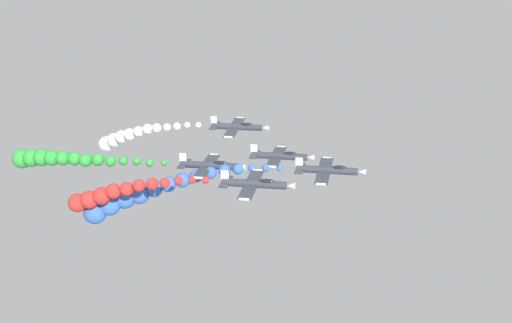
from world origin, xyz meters
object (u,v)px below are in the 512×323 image
object	(u,v)px
airplane_right_inner	(255,184)
airplane_left_inner	(280,156)
airplane_lead	(328,170)
airplane_right_outer	(238,127)
airplane_left_outer	(210,165)

from	to	relation	value
airplane_right_inner	airplane_left_inner	bearing A→B (deg)	176.94
airplane_lead	airplane_right_outer	world-z (taller)	airplane_right_outer
airplane_right_inner	airplane_right_outer	world-z (taller)	airplane_right_outer
airplane_right_inner	airplane_right_outer	distance (m)	26.21
airplane_left_outer	airplane_lead	bearing A→B (deg)	90.34
airplane_left_inner	airplane_right_outer	world-z (taller)	airplane_right_outer
airplane_lead	airplane_right_inner	distance (m)	12.50
airplane_right_inner	airplane_lead	bearing A→B (deg)	132.32
airplane_left_outer	airplane_right_outer	size ratio (longest dim) A/B	1.00
airplane_right_inner	airplane_left_outer	world-z (taller)	airplane_right_inner
airplane_left_inner	airplane_left_outer	bearing A→B (deg)	-51.77
airplane_right_outer	airplane_left_outer	bearing A→B (deg)	-1.76
airplane_lead	airplane_right_outer	bearing A→B (deg)	-133.15
airplane_left_outer	airplane_right_outer	distance (m)	16.67
airplane_left_inner	airplane_lead	bearing A→B (deg)	48.49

